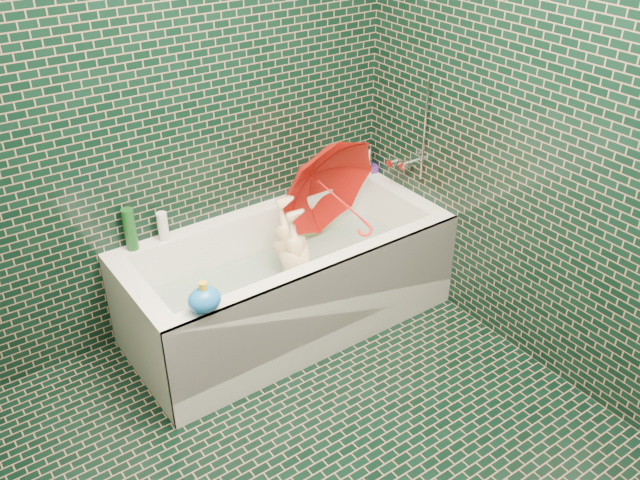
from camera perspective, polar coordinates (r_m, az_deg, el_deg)
wall_back at (r=3.28m, az=-13.60°, el=11.39°), size 2.80×0.00×2.80m
wall_right at (r=3.04m, az=21.75°, el=8.40°), size 0.00×2.80×2.80m
bathtub at (r=3.63m, az=-2.57°, el=-4.26°), size 1.70×0.75×0.55m
bath_mat at (r=3.67m, az=-2.70°, el=-4.83°), size 1.35×0.47×0.01m
water at (r=3.59m, az=-2.76°, el=-2.98°), size 1.48×0.53×0.00m
faucet at (r=3.79m, az=7.59°, el=6.94°), size 0.18×0.19×0.55m
child at (r=3.58m, az=-1.66°, el=-2.91°), size 0.92×0.55×0.31m
umbrella at (r=3.63m, az=1.72°, el=3.37°), size 0.85×0.76×0.90m
soap_bottle_a at (r=4.06m, az=3.13°, el=5.40°), size 0.10×0.10×0.25m
soap_bottle_b at (r=4.08m, az=4.36°, el=5.53°), size 0.11×0.11×0.21m
soap_bottle_c at (r=4.03m, az=2.97°, el=5.24°), size 0.16×0.16×0.15m
bottle_right_tall at (r=3.98m, az=2.37°, el=6.65°), size 0.07×0.07×0.22m
bottle_right_pump at (r=4.05m, az=4.06°, el=6.66°), size 0.06×0.06×0.17m
bottle_left_tall at (r=3.41m, az=-15.72°, el=0.87°), size 0.06×0.06×0.22m
bottle_left_short at (r=3.46m, az=-13.08°, el=1.10°), size 0.06×0.06×0.15m
rubber_duck at (r=4.00m, az=2.08°, el=5.80°), size 0.13×0.10×0.10m
bath_toy at (r=2.92m, az=-9.70°, el=-4.95°), size 0.17×0.15×0.15m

